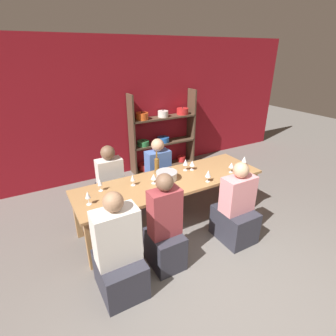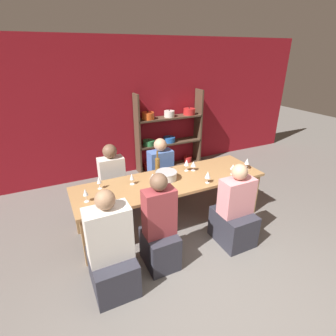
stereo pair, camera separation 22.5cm
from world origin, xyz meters
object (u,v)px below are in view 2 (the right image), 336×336
Objects in this scene: wine_glass_red_a at (187,163)px; wine_glass_empty_c at (85,192)px; wine_glass_red_b at (132,177)px; person_near_b at (111,255)px; shelf_unit at (168,137)px; person_near_c at (234,215)px; wine_glass_white_a at (208,175)px; wine_glass_empty_d at (153,176)px; wine_glass_empty_b at (247,161)px; person_near_a at (160,233)px; wine_bottle_green at (158,164)px; dining_table at (171,185)px; wine_glass_white_b at (247,162)px; person_far_a at (113,186)px; mixing_bowl at (166,175)px; wine_glass_empty_a at (99,180)px; person_far_b at (161,177)px; wine_glass_red_d at (233,167)px; wine_glass_red_c at (193,164)px.

wine_glass_red_a is 1.03× the size of wine_glass_empty_c.
person_near_b is (-0.57, -0.93, -0.39)m from wine_glass_red_b.
person_near_c is at bearing -96.39° from shelf_unit.
shelf_unit is 3.37m from person_near_b.
wine_glass_empty_c is (-1.63, 0.23, 0.01)m from wine_glass_white_a.
wine_glass_empty_d is (0.93, 0.10, -0.03)m from wine_glass_empty_c.
wine_glass_empty_b is at bearing -1.03° from wine_glass_empty_c.
wine_bottle_green is at bearing 67.14° from person_near_a.
dining_table is at bearing 54.71° from person_near_a.
shelf_unit is at bearing 53.80° from person_near_b.
wine_glass_white_b reaches higher than dining_table.
wine_glass_red_b is 1.48m from person_near_c.
wine_glass_empty_c is at bearing 57.60° from person_far_a.
person_far_a is (-0.63, 0.71, -0.37)m from mixing_bowl.
wine_glass_white_b is at bearing -9.44° from wine_glass_empty_a.
shelf_unit reaches higher than person_near_a.
mixing_bowl is (-0.92, -1.85, 0.08)m from shelf_unit.
person_near_b is (-1.54, -0.51, -0.40)m from wine_glass_white_a.
person_near_a is at bearing -162.86° from wine_glass_white_b.
wine_bottle_green is 0.32× the size of person_far_b.
wine_glass_red_d is (1.19, -0.26, 0.01)m from wine_glass_empty_d.
wine_glass_red_b reaches higher than wine_glass_empty_b.
shelf_unit is at bearing 99.93° from wine_glass_white_b.
wine_glass_empty_a reaches higher than wine_glass_red_d.
wine_bottle_green is (-0.03, 0.25, 0.08)m from mixing_bowl.
wine_glass_empty_c reaches higher than wine_glass_red_b.
wine_bottle_green is 1.96× the size of wine_glass_empty_c.
wine_bottle_green is 0.34m from wine_glass_empty_d.
person_far_a reaches higher than wine_glass_empty_a.
wine_glass_white_b is at bearing -8.23° from dining_table.
wine_bottle_green is at bearing 47.06° from person_near_b.
person_near_a is 1.08m from person_near_c.
person_far_b is at bearing 25.96° from wine_glass_empty_a.
wine_glass_red_b is at bearing 92.69° from person_near_a.
wine_glass_empty_a is 1.95m from wine_glass_red_d.
wine_glass_red_d is 0.14× the size of person_near_c.
mixing_bowl is 0.94m from wine_glass_empty_a.
person_near_b is at bearing -146.08° from wine_glass_red_a.
wine_glass_white_a is 1.09m from person_near_a.
dining_table is 1.26m from wine_glass_white_b.
dining_table is at bearing 144.65° from wine_glass_white_a.
person_far_b is (-0.70, -1.15, -0.30)m from shelf_unit.
wine_bottle_green is 2.20× the size of wine_glass_red_d.
wine_glass_empty_d is at bearing 174.57° from wine_glass_empty_b.
person_near_c reaches higher than wine_glass_red_c.
wine_glass_red_b is (-0.90, -0.06, -0.02)m from wine_glass_red_a.
person_near_a is at bearing -161.14° from wine_glass_red_d.
wine_glass_empty_b is 0.39m from wine_glass_red_d.
wine_glass_empty_c is at bearing 137.27° from person_near_a.
shelf_unit reaches higher than wine_glass_empty_b.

